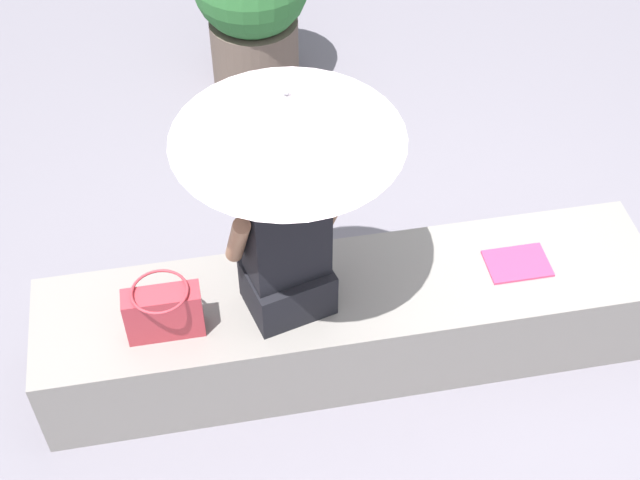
{
  "coord_description": "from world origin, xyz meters",
  "views": [
    {
      "loc": [
        0.59,
        2.49,
        3.47
      ],
      "look_at": [
        0.14,
        0.02,
        0.81
      ],
      "focal_mm": 50.55,
      "sensor_mm": 36.0,
      "label": 1
    }
  ],
  "objects": [
    {
      "name": "person_seated",
      "position": [
        0.28,
        0.04,
        0.85
      ],
      "size": [
        0.5,
        0.36,
        0.9
      ],
      "color": "black",
      "rests_on": "stone_bench"
    },
    {
      "name": "handbag_black",
      "position": [
        0.81,
        0.1,
        0.59
      ],
      "size": [
        0.32,
        0.23,
        0.27
      ],
      "color": "#B2333D",
      "rests_on": "stone_bench"
    },
    {
      "name": "magazine",
      "position": [
        -0.76,
        -0.0,
        0.47
      ],
      "size": [
        0.28,
        0.2,
        0.01
      ],
      "primitive_type": "cube",
      "rotation": [
        0.0,
        0.0,
        0.0
      ],
      "color": "#D83866",
      "rests_on": "stone_bench"
    },
    {
      "name": "planter_near",
      "position": [
        0.15,
        -2.19,
        0.58
      ],
      "size": [
        0.7,
        0.7,
        1.06
      ],
      "color": "brown",
      "rests_on": "ground"
    },
    {
      "name": "ground_plane",
      "position": [
        0.0,
        0.0,
        0.0
      ],
      "size": [
        14.0,
        14.0,
        0.0
      ],
      "primitive_type": "plane",
      "color": "slate"
    },
    {
      "name": "stone_bench",
      "position": [
        0.0,
        0.0,
        0.23
      ],
      "size": [
        2.76,
        0.6,
        0.46
      ],
      "primitive_type": "cube",
      "color": "gray",
      "rests_on": "ground"
    },
    {
      "name": "parasol",
      "position": [
        0.26,
        -0.02,
        1.44
      ],
      "size": [
        0.88,
        0.88,
        1.11
      ],
      "color": "#B7B7BC",
      "rests_on": "stone_bench"
    }
  ]
}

